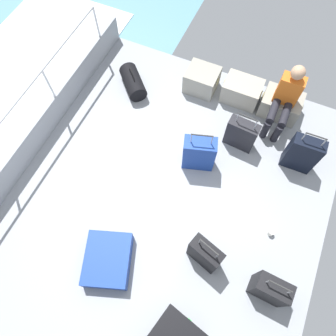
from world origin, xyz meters
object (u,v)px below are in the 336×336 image
Objects in this scene: suitcase_6 at (270,289)px; cargo_crate_2 at (281,105)px; passenger_seated at (286,98)px; suitcase_2 at (108,260)px; cargo_crate_1 at (242,91)px; suitcase_3 at (205,254)px; suitcase_5 at (302,154)px; duffel_bag at (133,82)px; paper_cup at (271,233)px; suitcase_1 at (199,153)px; cargo_crate_0 at (202,80)px; suitcase_0 at (241,134)px.

cargo_crate_2 is at bearing 102.17° from suitcase_6.
suitcase_6 is (0.60, -2.59, -0.29)m from passenger_seated.
suitcase_2 is (-1.38, -3.25, -0.06)m from cargo_crate_2.
cargo_crate_1 reaches higher than cargo_crate_2.
suitcase_2 is 1.16× the size of suitcase_3.
suitcase_2 is (-1.38, -3.08, -0.43)m from passenger_seated.
duffel_bag is at bearing 173.78° from suitcase_5.
suitcase_3 is 7.25× the size of paper_cup.
cargo_crate_0 is at bearing 109.32° from suitcase_1.
suitcase_5 is 1.22× the size of suitcase_6.
paper_cup is (-0.03, -1.18, -0.28)m from suitcase_5.
suitcase_1 is at bearing 114.87° from suitcase_3.
cargo_crate_0 is 1.22m from suitcase_0.
cargo_crate_1 reaches higher than paper_cup.
paper_cup is at bearing -47.56° from cargo_crate_0.
suitcase_6 is at bearing -65.66° from cargo_crate_1.
suitcase_6 is (0.10, -1.93, -0.07)m from suitcase_5.
suitcase_6 is (1.00, -1.93, -0.00)m from suitcase_0.
paper_cup is (-0.14, 0.75, -0.21)m from suitcase_6.
cargo_crate_0 is 0.81× the size of suitcase_6.
cargo_crate_0 is 2.86m from suitcase_3.
cargo_crate_2 is at bearing 12.57° from duffel_bag.
cargo_crate_0 is at bearing 125.48° from suitcase_6.
suitcase_0 is 7.22× the size of paper_cup.
suitcase_5 is 1.21m from paper_cup.
cargo_crate_1 is 3.33m from suitcase_2.
cargo_crate_1 is at bearing 143.67° from suitcase_5.
cargo_crate_2 is at bearing 67.05° from suitcase_2.
duffel_bag is at bearing 110.32° from suitcase_2.
suitcase_5 reaches higher than duffel_bag.
cargo_crate_1 is at bearing 4.92° from cargo_crate_0.
suitcase_1 reaches higher than paper_cup.
suitcase_0 is at bearing 67.97° from suitcase_2.
cargo_crate_2 reaches higher than paper_cup.
suitcase_0 reaches higher than paper_cup.
cargo_crate_1 reaches higher than suitcase_2.
suitcase_2 reaches higher than paper_cup.
cargo_crate_2 is at bearing 90.00° from passenger_seated.
suitcase_5 reaches higher than suitcase_2.
suitcase_0 is at bearing -115.52° from cargo_crate_2.
suitcase_3 is 1.07× the size of suitcase_6.
suitcase_0 is at bearing 117.46° from suitcase_6.
suitcase_1 is (0.48, -1.37, 0.12)m from cargo_crate_0.
duffel_bag reaches higher than cargo_crate_0.
cargo_crate_1 is 0.77m from passenger_seated.
suitcase_3 is 3.04m from duffel_bag.
suitcase_6 reaches higher than cargo_crate_2.
suitcase_3 reaches higher than suitcase_2.
suitcase_1 is at bearing 155.66° from paper_cup.
cargo_crate_0 is at bearing 89.26° from suitcase_2.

